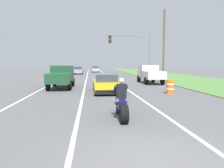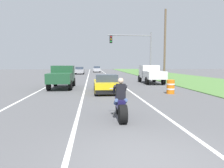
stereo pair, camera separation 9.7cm
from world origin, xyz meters
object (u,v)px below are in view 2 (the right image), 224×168
object	(u,v)px
motorcycle_with_rider	(121,104)
pickup_truck_right_shoulder_white	(151,73)
sports_car_yellow	(106,84)
pickup_truck_left_lane_dark_green	(62,76)
construction_barrel_nearest	(171,87)
distant_car_further_ahead	(97,69)
traffic_light_mast_near	(137,48)
distant_car_far_ahead	(80,70)

from	to	relation	value
motorcycle_with_rider	pickup_truck_right_shoulder_white	size ratio (longest dim) A/B	0.46
motorcycle_with_rider	sports_car_yellow	distance (m)	7.93
pickup_truck_left_lane_dark_green	pickup_truck_right_shoulder_white	world-z (taller)	same
sports_car_yellow	pickup_truck_right_shoulder_white	world-z (taller)	pickup_truck_right_shoulder_white
pickup_truck_left_lane_dark_green	construction_barrel_nearest	xyz separation A→B (m)	(8.28, -4.42, -0.60)
distant_car_further_ahead	traffic_light_mast_near	bearing A→B (deg)	-81.42
pickup_truck_right_shoulder_white	distant_car_further_ahead	distance (m)	31.98
traffic_light_mast_near	pickup_truck_right_shoulder_white	bearing A→B (deg)	-73.36
sports_car_yellow	traffic_light_mast_near	size ratio (longest dim) A/B	0.72
pickup_truck_left_lane_dark_green	distant_car_further_ahead	distance (m)	35.68
motorcycle_with_rider	traffic_light_mast_near	world-z (taller)	traffic_light_mast_near
pickup_truck_left_lane_dark_green	construction_barrel_nearest	world-z (taller)	pickup_truck_left_lane_dark_green
construction_barrel_nearest	distant_car_further_ahead	world-z (taller)	distant_car_further_ahead
sports_car_yellow	construction_barrel_nearest	bearing A→B (deg)	-13.54
pickup_truck_right_shoulder_white	distant_car_further_ahead	bearing A→B (deg)	99.40
sports_car_yellow	distant_car_far_ahead	size ratio (longest dim) A/B	1.08
sports_car_yellow	traffic_light_mast_near	bearing A→B (deg)	66.54
pickup_truck_right_shoulder_white	distant_car_far_ahead	size ratio (longest dim) A/B	1.20
pickup_truck_left_lane_dark_green	construction_barrel_nearest	size ratio (longest dim) A/B	4.80
pickup_truck_left_lane_dark_green	construction_barrel_nearest	distance (m)	9.40
distant_car_far_ahead	pickup_truck_left_lane_dark_green	bearing A→B (deg)	-90.39
construction_barrel_nearest	distant_car_far_ahead	bearing A→B (deg)	105.13
motorcycle_with_rider	construction_barrel_nearest	size ratio (longest dim) A/B	2.21
sports_car_yellow	distant_car_far_ahead	xyz separation A→B (m)	(-3.53, 28.87, 0.14)
construction_barrel_nearest	distant_car_further_ahead	bearing A→B (deg)	96.22
pickup_truck_left_lane_dark_green	distant_car_far_ahead	size ratio (longest dim) A/B	1.20
traffic_light_mast_near	distant_car_far_ahead	bearing A→B (deg)	113.50
traffic_light_mast_near	construction_barrel_nearest	bearing A→B (deg)	-89.69
sports_car_yellow	pickup_truck_right_shoulder_white	size ratio (longest dim) A/B	0.90
pickup_truck_left_lane_dark_green	traffic_light_mast_near	size ratio (longest dim) A/B	0.80
motorcycle_with_rider	construction_barrel_nearest	bearing A→B (deg)	56.30
pickup_truck_right_shoulder_white	construction_barrel_nearest	bearing A→B (deg)	-96.03
pickup_truck_left_lane_dark_green	distant_car_further_ahead	bearing A→B (deg)	83.67
motorcycle_with_rider	pickup_truck_right_shoulder_white	world-z (taller)	pickup_truck_right_shoulder_white
sports_car_yellow	pickup_truck_left_lane_dark_green	bearing A→B (deg)	138.19
pickup_truck_right_shoulder_white	construction_barrel_nearest	xyz separation A→B (m)	(-0.88, -8.33, -0.60)
motorcycle_with_rider	distant_car_further_ahead	world-z (taller)	motorcycle_with_rider
sports_car_yellow	distant_car_further_ahead	distance (m)	38.78
pickup_truck_left_lane_dark_green	pickup_truck_right_shoulder_white	bearing A→B (deg)	23.12
traffic_light_mast_near	distant_car_far_ahead	xyz separation A→B (m)	(-8.04, 18.49, -3.28)
pickup_truck_left_lane_dark_green	distant_car_further_ahead	size ratio (longest dim) A/B	1.20
traffic_light_mast_near	distant_car_further_ahead	distance (m)	28.90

